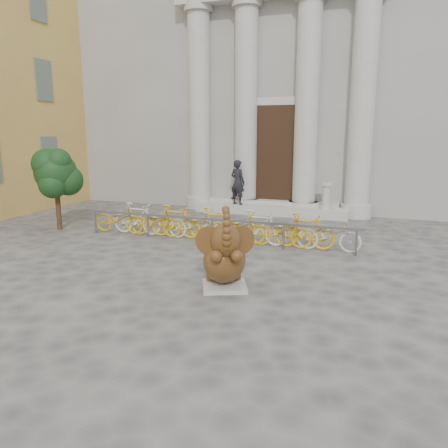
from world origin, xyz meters
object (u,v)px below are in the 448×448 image
(bike_rack, at_px, (215,224))
(pedestrian, at_px, (238,182))
(tree, at_px, (56,173))
(elephant_statue, at_px, (225,259))

(bike_rack, height_order, pedestrian, pedestrian)
(bike_rack, bearing_deg, tree, -177.15)
(elephant_statue, xyz_separation_m, pedestrian, (-2.41, 8.28, 0.60))
(elephant_statue, xyz_separation_m, tree, (-7.03, 3.45, 1.21))
(bike_rack, bearing_deg, elephant_statue, -66.40)
(elephant_statue, relative_size, pedestrian, 1.00)
(elephant_statue, height_order, pedestrian, pedestrian)
(elephant_statue, distance_m, bike_rack, 4.06)
(elephant_statue, height_order, bike_rack, elephant_statue)
(tree, xyz_separation_m, pedestrian, (4.62, 4.84, -0.62))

